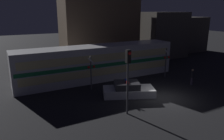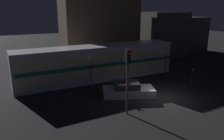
# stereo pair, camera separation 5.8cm
# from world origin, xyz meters

# --- Properties ---
(ground_plane) EXTENTS (120.00, 120.00, 0.00)m
(ground_plane) POSITION_xyz_m (0.00, 0.00, 0.00)
(ground_plane) COLOR black
(train) EXTENTS (17.30, 2.84, 3.61)m
(train) POSITION_xyz_m (-2.49, 7.62, 1.81)
(train) COLOR silver
(train) RESTS_ON ground_plane
(police_car) EXTENTS (4.78, 3.49, 1.34)m
(police_car) POSITION_xyz_m (-2.27, 2.00, 0.50)
(police_car) COLOR silver
(police_car) RESTS_ON ground_plane
(pedestrian) EXTENTS (0.28, 0.28, 1.64)m
(pedestrian) POSITION_xyz_m (4.76, 1.38, 0.84)
(pedestrian) COLOR #3F384C
(pedestrian) RESTS_ON ground_plane
(crossing_signal_near) EXTENTS (0.75, 0.30, 3.22)m
(crossing_signal_near) POSITION_xyz_m (4.29, 4.69, 1.89)
(crossing_signal_near) COLOR #4C4C51
(crossing_signal_near) RESTS_ON ground_plane
(crossing_signal_far) EXTENTS (0.75, 0.30, 3.17)m
(crossing_signal_far) POSITION_xyz_m (-4.54, 4.77, 1.86)
(crossing_signal_far) COLOR #4C4C51
(crossing_signal_far) RESTS_ON ground_plane
(traffic_light_corner) EXTENTS (0.30, 0.46, 4.63)m
(traffic_light_corner) POSITION_xyz_m (-4.21, -0.96, 3.19)
(traffic_light_corner) COLOR #4C4C51
(traffic_light_corner) RESTS_ON ground_plane
(building_left) EXTENTS (10.85, 4.12, 8.80)m
(building_left) POSITION_xyz_m (1.36, 15.33, 4.40)
(building_left) COLOR brown
(building_left) RESTS_ON ground_plane
(building_center) EXTENTS (6.74, 6.17, 6.96)m
(building_center) POSITION_xyz_m (11.52, 14.45, 3.48)
(building_center) COLOR #47423D
(building_center) RESTS_ON ground_plane
(building_right) EXTENTS (6.13, 4.28, 6.08)m
(building_right) POSITION_xyz_m (18.67, 15.50, 3.04)
(building_right) COLOR #47423D
(building_right) RESTS_ON ground_plane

